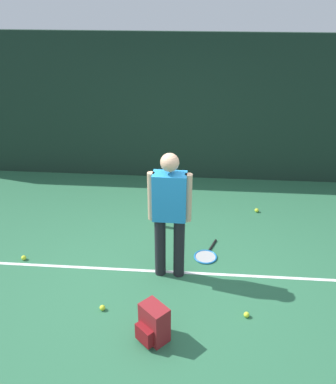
# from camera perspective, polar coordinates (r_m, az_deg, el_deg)

# --- Properties ---
(ground_plane) EXTENTS (12.00, 12.00, 0.00)m
(ground_plane) POSITION_cam_1_polar(r_m,az_deg,el_deg) (5.54, -0.34, -11.14)
(ground_plane) COLOR #2D6B47
(back_fence) EXTENTS (10.00, 0.10, 2.66)m
(back_fence) POSITION_cam_1_polar(r_m,az_deg,el_deg) (7.62, 1.60, 11.30)
(back_fence) COLOR #192D23
(back_fence) RESTS_ON ground
(court_line) EXTENTS (9.00, 0.05, 0.00)m
(court_line) POSITION_cam_1_polar(r_m,az_deg,el_deg) (5.57, -0.31, -10.91)
(court_line) COLOR white
(court_line) RESTS_ON ground
(tennis_player) EXTENTS (0.53, 0.23, 1.70)m
(tennis_player) POSITION_cam_1_polar(r_m,az_deg,el_deg) (5.00, 0.23, -2.47)
(tennis_player) COLOR black
(tennis_player) RESTS_ON ground
(tennis_racket) EXTENTS (0.41, 0.64, 0.03)m
(tennis_racket) POSITION_cam_1_polar(r_m,az_deg,el_deg) (5.86, 5.28, -8.72)
(tennis_racket) COLOR black
(tennis_racket) RESTS_ON ground
(backpack) EXTENTS (0.38, 0.38, 0.44)m
(backpack) POSITION_cam_1_polar(r_m,az_deg,el_deg) (4.59, -2.05, -17.71)
(backpack) COLOR maroon
(backpack) RESTS_ON ground
(tennis_ball_near_player) EXTENTS (0.07, 0.07, 0.07)m
(tennis_ball_near_player) POSITION_cam_1_polar(r_m,az_deg,el_deg) (5.07, -9.03, -15.48)
(tennis_ball_near_player) COLOR #CCE033
(tennis_ball_near_player) RESTS_ON ground
(tennis_ball_by_fence) EXTENTS (0.07, 0.07, 0.07)m
(tennis_ball_by_fence) POSITION_cam_1_polar(r_m,az_deg,el_deg) (6.09, -19.26, -8.54)
(tennis_ball_by_fence) COLOR #CCE033
(tennis_ball_by_fence) RESTS_ON ground
(tennis_ball_mid_court) EXTENTS (0.07, 0.07, 0.07)m
(tennis_ball_mid_court) POSITION_cam_1_polar(r_m,az_deg,el_deg) (5.02, 10.76, -16.26)
(tennis_ball_mid_court) COLOR #CCE033
(tennis_ball_mid_court) RESTS_ON ground
(tennis_ball_far_left) EXTENTS (0.07, 0.07, 0.07)m
(tennis_ball_far_left) POSITION_cam_1_polar(r_m,az_deg,el_deg) (7.00, 12.12, -2.48)
(tennis_ball_far_left) COLOR #CCE033
(tennis_ball_far_left) RESTS_ON ground
(water_bottle) EXTENTS (0.07, 0.07, 0.24)m
(water_bottle) POSITION_cam_1_polar(r_m,az_deg,el_deg) (6.41, -0.74, -3.89)
(water_bottle) COLOR #D84C26
(water_bottle) RESTS_ON ground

